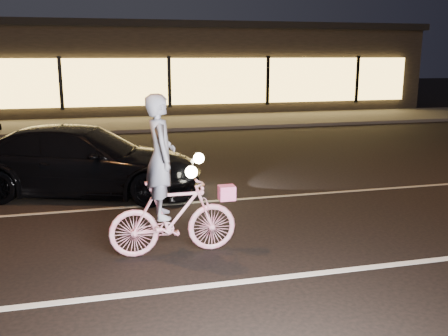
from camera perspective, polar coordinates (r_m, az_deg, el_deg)
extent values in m
plane|color=black|center=(8.12, 8.92, -7.21)|extent=(90.00, 90.00, 0.00)
cube|color=silver|center=(6.87, 13.88, -11.24)|extent=(60.00, 0.12, 0.01)
cube|color=gray|center=(9.90, 4.42, -3.37)|extent=(60.00, 0.10, 0.01)
cube|color=#383533|center=(20.41, -5.45, 5.20)|extent=(30.00, 4.00, 0.12)
cube|color=black|center=(26.19, -7.60, 11.09)|extent=(25.00, 8.00, 4.00)
cube|color=black|center=(26.21, -7.73, 15.57)|extent=(25.40, 8.40, 0.30)
cube|color=#F1BD54|center=(22.14, -6.30, 9.78)|extent=(23.00, 0.15, 2.00)
cube|color=black|center=(21.90, -18.16, 9.19)|extent=(0.15, 0.08, 2.20)
cube|color=black|center=(22.06, -6.27, 9.77)|extent=(0.15, 0.08, 2.20)
cube|color=black|center=(23.12, 5.01, 9.93)|extent=(0.15, 0.08, 2.20)
cube|color=black|center=(24.95, 14.97, 9.77)|extent=(0.15, 0.08, 2.20)
imported|color=#FF4A82|center=(7.04, -5.81, -5.63)|extent=(1.80, 0.51, 1.08)
imported|color=silver|center=(6.79, -7.27, 1.30)|extent=(0.41, 0.62, 1.70)
cube|color=#F23F86|center=(7.09, 0.32, -2.85)|extent=(0.23, 0.19, 0.21)
imported|color=black|center=(10.39, -15.80, 0.83)|extent=(5.08, 3.26, 1.37)
sphere|color=#FFF2BF|center=(10.50, -2.91, 1.11)|extent=(0.23, 0.23, 0.23)
sphere|color=#FFF2BF|center=(9.29, -3.75, -0.47)|extent=(0.23, 0.23, 0.23)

